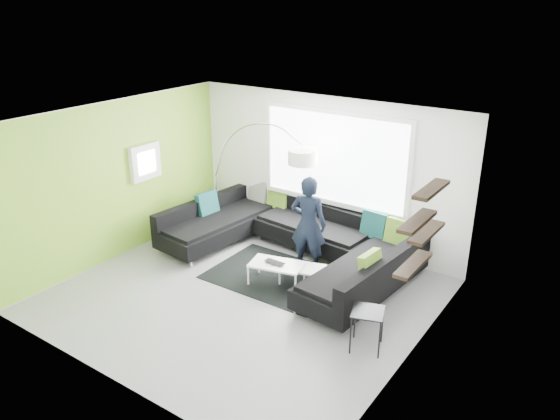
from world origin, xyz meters
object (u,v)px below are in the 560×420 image
at_px(sectional_sofa, 285,243).
at_px(side_table, 367,329).
at_px(person, 308,224).
at_px(arc_lamp, 215,176).
at_px(laptop, 273,264).
at_px(coffee_table, 289,274).

bearing_deg(sectional_sofa, side_table, -26.54).
xyz_separation_m(side_table, person, (-1.85, 1.47, 0.56)).
bearing_deg(side_table, arc_lamp, 156.63).
height_order(person, laptop, person).
height_order(arc_lamp, laptop, arc_lamp).
bearing_deg(arc_lamp, person, -8.24).
xyz_separation_m(sectional_sofa, laptop, (0.25, -0.73, -0.02)).
distance_m(arc_lamp, laptop, 2.55).
xyz_separation_m(arc_lamp, side_table, (4.18, -1.80, -0.89)).
xyz_separation_m(coffee_table, laptop, (-0.21, -0.18, 0.20)).
xyz_separation_m(coffee_table, person, (-0.02, 0.60, 0.66)).
distance_m(side_table, laptop, 2.15).
height_order(sectional_sofa, laptop, sectional_sofa).
height_order(sectional_sofa, arc_lamp, arc_lamp).
bearing_deg(side_table, coffee_table, 154.44).
bearing_deg(side_table, sectional_sofa, 147.98).
relative_size(sectional_sofa, laptop, 12.29).
xyz_separation_m(sectional_sofa, person, (0.43, 0.05, 0.45)).
bearing_deg(coffee_table, arc_lamp, 144.65).
distance_m(sectional_sofa, arc_lamp, 2.08).
distance_m(person, laptop, 0.93).
xyz_separation_m(arc_lamp, person, (2.33, -0.33, -0.33)).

